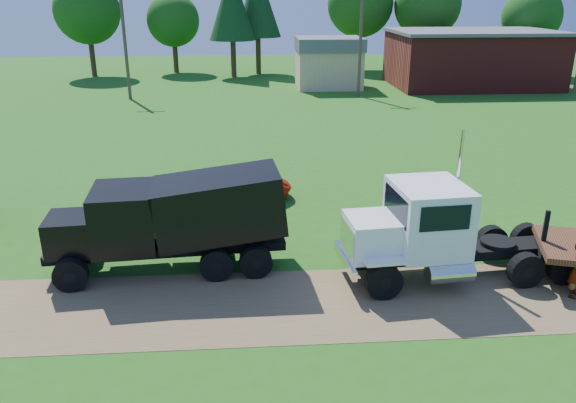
{
  "coord_description": "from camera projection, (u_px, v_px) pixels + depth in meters",
  "views": [
    {
      "loc": [
        -3.82,
        -14.56,
        8.76
      ],
      "look_at": [
        -2.46,
        4.47,
        1.6
      ],
      "focal_mm": 35.0,
      "sensor_mm": 36.0,
      "label": 1
    }
  ],
  "objects": [
    {
      "name": "white_semi_tractor",
      "position": [
        429.0,
        232.0,
        17.78
      ],
      "size": [
        7.95,
        3.21,
        4.72
      ],
      "rotation": [
        0.0,
        0.0,
        0.09
      ],
      "color": "black",
      "rests_on": "ground"
    },
    {
      "name": "brick_building",
      "position": [
        471.0,
        58.0,
        54.55
      ],
      "size": [
        15.4,
        10.4,
        5.3
      ],
      "color": "maroon",
      "rests_on": "ground"
    },
    {
      "name": "spectator_b",
      "position": [
        198.0,
        198.0,
        22.96
      ],
      "size": [
        0.94,
        0.81,
        1.67
      ],
      "primitive_type": "imported",
      "rotation": [
        0.0,
        0.0,
        3.38
      ],
      "color": "#999999",
      "rests_on": "ground"
    },
    {
      "name": "ground",
      "position": [
        380.0,
        301.0,
        16.92
      ],
      "size": [
        140.0,
        140.0,
        0.0
      ],
      "primitive_type": "plane",
      "color": "#245813",
      "rests_on": "ground"
    },
    {
      "name": "utility_poles",
      "position": [
        360.0,
        41.0,
        48.35
      ],
      "size": [
        42.2,
        0.28,
        9.0
      ],
      "color": "#473A28",
      "rests_on": "ground"
    },
    {
      "name": "black_dump_truck",
      "position": [
        176.0,
        217.0,
        18.27
      ],
      "size": [
        7.9,
        2.96,
        3.37
      ],
      "rotation": [
        0.0,
        0.0,
        0.08
      ],
      "color": "black",
      "rests_on": "ground"
    },
    {
      "name": "orange_pickup",
      "position": [
        233.0,
        185.0,
        24.76
      ],
      "size": [
        5.7,
        3.76,
        1.46
      ],
      "primitive_type": "imported",
      "rotation": [
        0.0,
        0.0,
        1.85
      ],
      "color": "red",
      "rests_on": "ground"
    },
    {
      "name": "tan_shed",
      "position": [
        329.0,
        62.0,
        53.69
      ],
      "size": [
        6.2,
        5.4,
        4.7
      ],
      "color": "tan",
      "rests_on": "ground"
    },
    {
      "name": "tree_row",
      "position": [
        313.0,
        8.0,
        61.92
      ],
      "size": [
        54.57,
        12.16,
        11.61
      ],
      "color": "#362716",
      "rests_on": "ground"
    },
    {
      "name": "dirt_track",
      "position": [
        380.0,
        301.0,
        16.92
      ],
      "size": [
        120.0,
        4.2,
        0.01
      ],
      "primitive_type": "cube",
      "color": "brown",
      "rests_on": "ground"
    }
  ]
}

